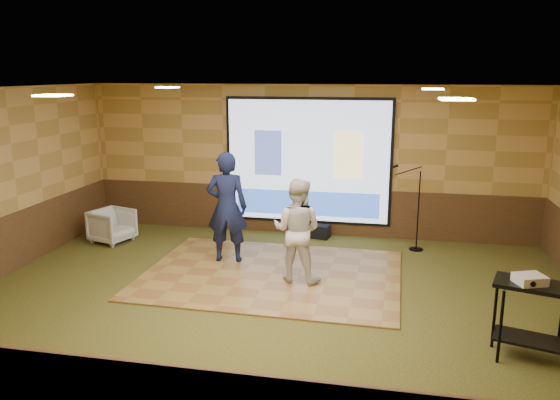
% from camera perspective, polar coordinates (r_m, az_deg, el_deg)
% --- Properties ---
extents(ground, '(9.00, 9.00, 0.00)m').
position_cam_1_polar(ground, '(8.02, -0.94, -10.52)').
color(ground, '#2D3418').
rests_on(ground, ground).
extents(room_shell, '(9.04, 7.04, 3.02)m').
position_cam_1_polar(room_shell, '(7.42, -1.00, 4.44)').
color(room_shell, tan).
rests_on(room_shell, ground).
extents(wainscot_back, '(9.00, 0.04, 0.95)m').
position_cam_1_polar(wainscot_back, '(11.11, 2.88, -1.13)').
color(wainscot_back, '#432C16').
rests_on(wainscot_back, ground).
extents(projector_screen, '(3.32, 0.06, 2.52)m').
position_cam_1_polar(projector_screen, '(10.86, 2.91, 3.93)').
color(projector_screen, black).
rests_on(projector_screen, room_shell).
extents(downlight_nw, '(0.32, 0.32, 0.02)m').
position_cam_1_polar(downlight_nw, '(9.73, -11.67, 11.45)').
color(downlight_nw, beige).
rests_on(downlight_nw, room_shell).
extents(downlight_ne, '(0.32, 0.32, 0.02)m').
position_cam_1_polar(downlight_ne, '(8.99, 15.67, 11.11)').
color(downlight_ne, beige).
rests_on(downlight_ne, room_shell).
extents(downlight_sw, '(0.32, 0.32, 0.02)m').
position_cam_1_polar(downlight_sw, '(6.81, -22.63, 10.06)').
color(downlight_sw, beige).
rests_on(downlight_sw, room_shell).
extents(downlight_se, '(0.32, 0.32, 0.02)m').
position_cam_1_polar(downlight_se, '(5.71, 17.95, 9.99)').
color(downlight_se, beige).
rests_on(downlight_se, room_shell).
extents(dance_floor, '(4.16, 3.20, 0.03)m').
position_cam_1_polar(dance_floor, '(8.97, -0.86, -7.75)').
color(dance_floor, olive).
rests_on(dance_floor, ground).
extents(player_left, '(0.75, 0.55, 1.91)m').
position_cam_1_polar(player_left, '(9.34, -5.57, -0.75)').
color(player_left, '#151D43').
rests_on(player_left, dance_floor).
extents(player_right, '(0.88, 0.73, 1.63)m').
position_cam_1_polar(player_right, '(8.44, 1.79, -3.18)').
color(player_right, silver).
rests_on(player_right, dance_floor).
extents(av_table, '(0.87, 0.46, 0.92)m').
position_cam_1_polar(av_table, '(6.93, 24.94, -10.10)').
color(av_table, black).
rests_on(av_table, ground).
extents(projector, '(0.38, 0.35, 0.10)m').
position_cam_1_polar(projector, '(6.77, 24.65, -7.54)').
color(projector, silver).
rests_on(projector, av_table).
extents(mic_stand, '(0.63, 0.26, 1.60)m').
position_cam_1_polar(mic_stand, '(10.37, 13.86, -2.45)').
color(mic_stand, black).
rests_on(mic_stand, ground).
extents(banquet_chair, '(0.89, 0.87, 0.64)m').
position_cam_1_polar(banquet_chair, '(11.07, -17.13, -2.58)').
color(banquet_chair, gray).
rests_on(banquet_chair, ground).
extents(duffel_bag, '(0.46, 0.36, 0.26)m').
position_cam_1_polar(duffel_bag, '(10.92, 4.07, -3.28)').
color(duffel_bag, black).
rests_on(duffel_bag, ground).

